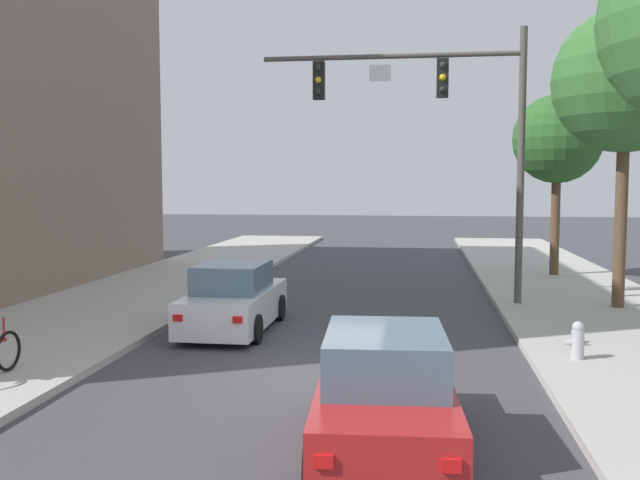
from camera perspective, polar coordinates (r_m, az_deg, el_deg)
ground_plane at (r=12.86m, az=-0.55°, el=-10.98°), size 120.00×120.00×0.00m
traffic_signal_mast at (r=19.76m, az=10.16°, el=10.17°), size 7.23×0.38×7.50m
car_lead_white at (r=16.56m, az=-7.04°, el=-4.88°), size 1.84×4.24×1.60m
car_following_red at (r=9.29m, az=5.33°, el=-12.60°), size 2.02×4.33×1.60m
fire_hydrant at (r=14.16m, az=20.33°, el=-7.69°), size 0.48×0.24×0.72m
street_tree_second at (r=20.27m, az=23.73°, el=11.78°), size 3.77×3.77×7.87m
street_tree_third at (r=26.42m, az=18.85°, el=7.76°), size 3.16×3.16×6.44m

